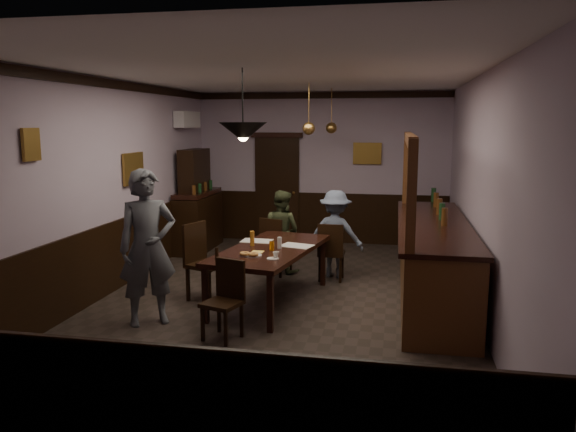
% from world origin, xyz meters
% --- Properties ---
extents(room, '(5.01, 8.01, 3.01)m').
position_xyz_m(room, '(0.00, 0.00, 1.50)').
color(room, '#2D2621').
rests_on(room, ground).
extents(dining_table, '(1.36, 2.34, 0.75)m').
position_xyz_m(dining_table, '(-0.14, -0.03, 0.69)').
color(dining_table, black).
rests_on(dining_table, ground).
extents(chair_far_left, '(0.51, 0.51, 0.92)m').
position_xyz_m(chair_far_left, '(-0.38, 1.31, 0.51)').
color(chair_far_left, black).
rests_on(chair_far_left, ground).
extents(chair_far_right, '(0.39, 0.39, 0.90)m').
position_xyz_m(chair_far_right, '(0.53, 1.15, 0.49)').
color(chair_far_right, black).
rests_on(chair_far_right, ground).
extents(chair_near, '(0.48, 0.48, 0.88)m').
position_xyz_m(chair_near, '(-0.36, -1.34, 0.48)').
color(chair_near, black).
rests_on(chair_near, ground).
extents(chair_side, '(0.58, 0.58, 1.05)m').
position_xyz_m(chair_side, '(-1.09, -0.05, 0.57)').
color(chair_side, black).
rests_on(chair_side, ground).
extents(person_standing, '(0.81, 0.75, 1.86)m').
position_xyz_m(person_standing, '(-1.39, -1.08, 0.93)').
color(person_standing, '#51555D').
rests_on(person_standing, ground).
extents(person_seated_left, '(0.80, 0.73, 1.33)m').
position_xyz_m(person_seated_left, '(-0.32, 1.58, 0.66)').
color(person_seated_left, '#3E462A').
rests_on(person_seated_left, ground).
extents(person_seated_right, '(0.94, 0.61, 1.36)m').
position_xyz_m(person_seated_right, '(0.57, 1.42, 0.68)').
color(person_seated_right, slate).
rests_on(person_seated_right, ground).
extents(newspaper_left, '(0.43, 0.31, 0.01)m').
position_xyz_m(newspaper_left, '(-0.42, 0.35, 0.75)').
color(newspaper_left, silver).
rests_on(newspaper_left, dining_table).
extents(newspaper_right, '(0.49, 0.40, 0.01)m').
position_xyz_m(newspaper_right, '(0.18, 0.14, 0.75)').
color(newspaper_right, silver).
rests_on(newspaper_right, dining_table).
extents(napkin, '(0.17, 0.17, 0.00)m').
position_xyz_m(napkin, '(-0.25, -0.31, 0.75)').
color(napkin, '#EFC658').
rests_on(napkin, dining_table).
extents(saucer, '(0.15, 0.15, 0.01)m').
position_xyz_m(saucer, '(0.03, -0.64, 0.76)').
color(saucer, white).
rests_on(saucer, dining_table).
extents(coffee_cup, '(0.09, 0.09, 0.07)m').
position_xyz_m(coffee_cup, '(0.06, -0.61, 0.80)').
color(coffee_cup, white).
rests_on(coffee_cup, saucer).
extents(pastry_plate, '(0.22, 0.22, 0.01)m').
position_xyz_m(pastry_plate, '(-0.25, -0.53, 0.76)').
color(pastry_plate, white).
rests_on(pastry_plate, dining_table).
extents(pastry_ring_a, '(0.13, 0.13, 0.04)m').
position_xyz_m(pastry_ring_a, '(-0.34, -0.57, 0.79)').
color(pastry_ring_a, '#C68C47').
rests_on(pastry_ring_a, pastry_plate).
extents(pastry_ring_b, '(0.13, 0.13, 0.04)m').
position_xyz_m(pastry_ring_b, '(-0.23, -0.59, 0.79)').
color(pastry_ring_b, '#C68C47').
rests_on(pastry_ring_b, pastry_plate).
extents(soda_can, '(0.07, 0.07, 0.12)m').
position_xyz_m(soda_can, '(-0.09, -0.18, 0.81)').
color(soda_can, orange).
rests_on(soda_can, dining_table).
extents(beer_glass, '(0.06, 0.06, 0.20)m').
position_xyz_m(beer_glass, '(-0.41, 0.05, 0.85)').
color(beer_glass, '#BF721E').
rests_on(beer_glass, dining_table).
extents(water_glass, '(0.06, 0.06, 0.15)m').
position_xyz_m(water_glass, '(-0.01, -0.04, 0.82)').
color(water_glass, silver).
rests_on(water_glass, dining_table).
extents(pepper_mill, '(0.04, 0.04, 0.14)m').
position_xyz_m(pepper_mill, '(-0.65, -0.75, 0.82)').
color(pepper_mill, black).
rests_on(pepper_mill, dining_table).
extents(sideboard, '(0.52, 1.44, 1.91)m').
position_xyz_m(sideboard, '(-2.21, 2.85, 0.76)').
color(sideboard, black).
rests_on(sideboard, ground).
extents(bar_counter, '(0.93, 4.00, 2.24)m').
position_xyz_m(bar_counter, '(1.99, 0.55, 0.57)').
color(bar_counter, '#543316').
rests_on(bar_counter, ground).
extents(door_back, '(0.90, 0.06, 2.10)m').
position_xyz_m(door_back, '(-0.90, 3.95, 1.05)').
color(door_back, black).
rests_on(door_back, ground).
extents(ac_unit, '(0.20, 0.85, 0.30)m').
position_xyz_m(ac_unit, '(-2.38, 2.90, 2.45)').
color(ac_unit, white).
rests_on(ac_unit, ground).
extents(picture_left_small, '(0.04, 0.28, 0.36)m').
position_xyz_m(picture_left_small, '(-2.46, -1.60, 2.15)').
color(picture_left_small, olive).
rests_on(picture_left_small, ground).
extents(picture_left_large, '(0.04, 0.62, 0.48)m').
position_xyz_m(picture_left_large, '(-2.46, 0.80, 1.70)').
color(picture_left_large, olive).
rests_on(picture_left_large, ground).
extents(picture_back, '(0.55, 0.04, 0.42)m').
position_xyz_m(picture_back, '(0.90, 3.96, 1.80)').
color(picture_back, olive).
rests_on(picture_back, ground).
extents(pendant_iron, '(0.56, 0.56, 0.83)m').
position_xyz_m(pendant_iron, '(-0.28, -0.82, 2.28)').
color(pendant_iron, black).
rests_on(pendant_iron, ground).
extents(pendant_brass_mid, '(0.20, 0.20, 0.81)m').
position_xyz_m(pendant_brass_mid, '(0.10, 1.66, 2.30)').
color(pendant_brass_mid, '#BF8C3F').
rests_on(pendant_brass_mid, ground).
extents(pendant_brass_far, '(0.20, 0.20, 0.81)m').
position_xyz_m(pendant_brass_far, '(0.30, 3.00, 2.30)').
color(pendant_brass_far, '#BF8C3F').
rests_on(pendant_brass_far, ground).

